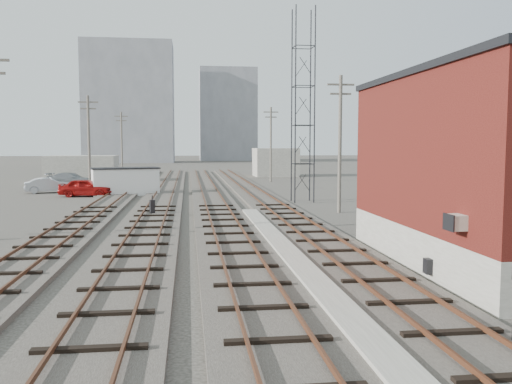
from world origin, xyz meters
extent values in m
plane|color=#282621|center=(0.00, 60.00, 0.00)|extent=(320.00, 320.00, 0.00)
cube|color=#332D28|center=(2.50, 39.00, 0.10)|extent=(3.20, 90.00, 0.20)
cube|color=#4C2816|center=(1.78, 39.00, 0.33)|extent=(0.07, 90.00, 0.12)
cube|color=#4C2816|center=(3.22, 39.00, 0.33)|extent=(0.07, 90.00, 0.12)
cube|color=#332D28|center=(-1.50, 39.00, 0.10)|extent=(3.20, 90.00, 0.20)
cube|color=#4C2816|center=(-2.22, 39.00, 0.33)|extent=(0.07, 90.00, 0.12)
cube|color=#4C2816|center=(-0.78, 39.00, 0.33)|extent=(0.07, 90.00, 0.12)
cube|color=#332D28|center=(-5.50, 39.00, 0.10)|extent=(3.20, 90.00, 0.20)
cube|color=#4C2816|center=(-6.22, 39.00, 0.33)|extent=(0.07, 90.00, 0.12)
cube|color=#4C2816|center=(-4.78, 39.00, 0.33)|extent=(0.07, 90.00, 0.12)
cube|color=#332D28|center=(-9.50, 39.00, 0.10)|extent=(3.20, 90.00, 0.20)
cube|color=#4C2816|center=(-10.22, 39.00, 0.33)|extent=(0.07, 90.00, 0.12)
cube|color=#4C2816|center=(-8.78, 39.00, 0.33)|extent=(0.07, 90.00, 0.12)
cube|color=gray|center=(0.50, 14.00, 0.13)|extent=(0.90, 28.00, 0.26)
cube|color=gray|center=(7.50, 12.00, 0.75)|extent=(6.00, 12.00, 1.50)
cube|color=#5E1E16|center=(7.50, 12.00, 4.25)|extent=(6.00, 12.00, 5.50)
cube|color=black|center=(7.50, 12.00, 7.10)|extent=(6.20, 12.20, 0.25)
cube|color=beige|center=(4.28, 8.00, 2.25)|extent=(0.45, 0.62, 0.45)
cube|color=black|center=(4.40, 10.00, 0.50)|extent=(0.20, 0.35, 0.50)
cylinder|color=black|center=(4.75, 34.25, 7.50)|extent=(0.10, 0.10, 15.00)
cylinder|color=black|center=(6.25, 34.25, 7.50)|extent=(0.10, 0.10, 15.00)
cylinder|color=black|center=(4.75, 35.75, 7.50)|extent=(0.10, 0.10, 15.00)
cylinder|color=black|center=(6.25, 35.75, 7.50)|extent=(0.10, 0.10, 15.00)
cylinder|color=#595147|center=(-12.50, 45.00, 4.50)|extent=(0.24, 0.24, 9.00)
cube|color=#595147|center=(-12.50, 45.00, 8.40)|extent=(1.80, 0.12, 0.12)
cube|color=#595147|center=(-12.50, 45.00, 7.80)|extent=(1.40, 0.12, 0.12)
cylinder|color=#595147|center=(-12.50, 70.00, 4.50)|extent=(0.24, 0.24, 9.00)
cube|color=#595147|center=(-12.50, 70.00, 8.40)|extent=(1.80, 0.12, 0.12)
cube|color=#595147|center=(-12.50, 70.00, 7.80)|extent=(1.40, 0.12, 0.12)
cylinder|color=#595147|center=(6.50, 28.00, 4.50)|extent=(0.24, 0.24, 9.00)
cube|color=#595147|center=(6.50, 28.00, 8.40)|extent=(1.80, 0.12, 0.12)
cube|color=#595147|center=(6.50, 28.00, 7.80)|extent=(1.40, 0.12, 0.12)
cylinder|color=#595147|center=(6.50, 58.00, 4.50)|extent=(0.24, 0.24, 9.00)
cube|color=#595147|center=(6.50, 58.00, 8.40)|extent=(1.80, 0.12, 0.12)
cube|color=#595147|center=(6.50, 58.00, 7.80)|extent=(1.40, 0.12, 0.12)
cube|color=gray|center=(-18.00, 135.00, 15.00)|extent=(22.00, 14.00, 30.00)
cube|color=gray|center=(8.00, 150.00, 13.00)|extent=(16.00, 12.00, 26.00)
cube|color=gray|center=(-16.00, 60.00, 1.60)|extent=(8.00, 5.00, 3.20)
cube|color=gray|center=(9.00, 70.00, 2.00)|extent=(6.00, 6.00, 4.00)
cube|color=black|center=(-5.69, 27.65, 0.56)|extent=(0.36, 0.36, 0.94)
cylinder|color=black|center=(-5.69, 27.65, 1.18)|extent=(0.08, 0.08, 0.28)
cube|color=white|center=(-9.01, 42.57, 1.18)|extent=(6.08, 3.67, 2.37)
cube|color=black|center=(-9.01, 42.57, 2.41)|extent=(6.31, 3.90, 0.11)
imported|color=maroon|center=(-12.24, 41.56, 0.78)|extent=(4.75, 2.34, 1.56)
imported|color=#A6A9AD|center=(-16.43, 45.85, 0.71)|extent=(4.53, 2.71, 1.41)
imported|color=slate|center=(-16.03, 53.70, 0.74)|extent=(5.44, 3.08, 1.49)
camera|label=1|loc=(-3.42, -6.73, 4.50)|focal=38.00mm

